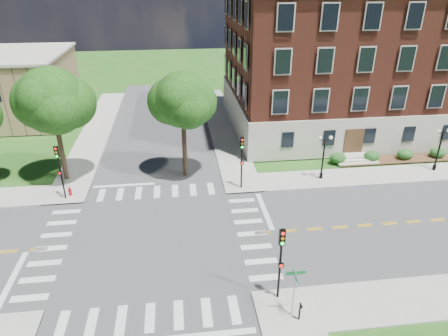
{
  "coord_description": "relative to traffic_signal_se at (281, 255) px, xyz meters",
  "views": [
    {
      "loc": [
        2.12,
        -24.0,
        17.46
      ],
      "look_at": [
        5.68,
        4.79,
        3.2
      ],
      "focal_mm": 32.0,
      "sensor_mm": 36.0,
      "label": 1
    }
  ],
  "objects": [
    {
      "name": "stop_bar_east",
      "position": [
        1.32,
        9.62,
        -3.19
      ],
      "size": [
        0.4,
        5.5,
        0.0
      ],
      "primitive_type": "cube",
      "color": "silver",
      "rests_on": "ground"
    },
    {
      "name": "traffic_signal_se",
      "position": [
        0.0,
        0.0,
        0.0
      ],
      "size": [
        0.34,
        0.37,
        4.8
      ],
      "color": "black",
      "rests_on": "ground"
    },
    {
      "name": "shrub_row",
      "position": [
        19.52,
        17.42,
        -3.19
      ],
      "size": [
        18.0,
        2.0,
        1.3
      ],
      "primitive_type": null,
      "color": "#1B521D",
      "rests_on": "ground"
    },
    {
      "name": "sidewalk_nw",
      "position": [
        -22.86,
        21.99,
        -3.13
      ],
      "size": [
        34.0,
        34.0,
        0.12
      ],
      "color": "#9E9B93",
      "rests_on": "ground"
    },
    {
      "name": "crosswalk_east",
      "position": [
        -0.28,
        6.62,
        -3.19
      ],
      "size": [
        2.2,
        10.2,
        0.02
      ],
      "primitive_type": null,
      "color": "silver",
      "rests_on": "ground"
    },
    {
      "name": "road_ns",
      "position": [
        -7.48,
        6.62,
        -3.18
      ],
      "size": [
        12.0,
        90.0,
        0.01
      ],
      "primitive_type": "cube",
      "color": "#3D3D3F",
      "rests_on": "ground"
    },
    {
      "name": "traffic_signal_ne",
      "position": [
        0.01,
        13.53,
        0.0
      ],
      "size": [
        0.36,
        0.42,
        4.8
      ],
      "color": "black",
      "rests_on": "ground"
    },
    {
      "name": "road_ew",
      "position": [
        -7.48,
        6.62,
        -3.18
      ],
      "size": [
        90.0,
        12.0,
        0.01
      ],
      "primitive_type": "cube",
      "color": "#3D3D3F",
      "rests_on": "ground"
    },
    {
      "name": "twin_lamp_west",
      "position": [
        7.72,
        14.4,
        -0.66
      ],
      "size": [
        1.36,
        0.36,
        4.23
      ],
      "color": "black",
      "rests_on": "ground"
    },
    {
      "name": "sidewalk_ne",
      "position": [
        7.89,
        21.99,
        -3.13
      ],
      "size": [
        34.0,
        34.0,
        0.12
      ],
      "color": "#9E9B93",
      "rests_on": "ground"
    },
    {
      "name": "main_building",
      "position": [
        16.51,
        28.61,
        5.15
      ],
      "size": [
        30.6,
        22.4,
        16.5
      ],
      "color": "#B8B5A2",
      "rests_on": "ground"
    },
    {
      "name": "push_button_post",
      "position": [
        0.75,
        -1.84,
        -2.39
      ],
      "size": [
        0.14,
        0.21,
        1.2
      ],
      "color": "black",
      "rests_on": "ground"
    },
    {
      "name": "fire_hydrant",
      "position": [
        -14.88,
        14.01,
        -2.72
      ],
      "size": [
        0.35,
        0.35,
        0.75
      ],
      "color": "#9A0B10",
      "rests_on": "ground"
    },
    {
      "name": "twin_lamp_east",
      "position": [
        19.29,
        14.74,
        -0.66
      ],
      "size": [
        1.36,
        0.36,
        4.23
      ],
      "color": "black",
      "rests_on": "ground"
    },
    {
      "name": "tree_c",
      "position": [
        -15.9,
        17.27,
        4.44
      ],
      "size": [
        5.77,
        5.77,
        10.41
      ],
      "color": "#322119",
      "rests_on": "ground"
    },
    {
      "name": "street_sign_pole",
      "position": [
        0.45,
        -1.44,
        -0.88
      ],
      "size": [
        1.1,
        1.1,
        3.1
      ],
      "color": "gray",
      "rests_on": "ground"
    },
    {
      "name": "ground",
      "position": [
        -7.48,
        6.62,
        -3.19
      ],
      "size": [
        160.0,
        160.0,
        0.0
      ],
      "primitive_type": "plane",
      "color": "#1F5818",
      "rests_on": "ground"
    },
    {
      "name": "traffic_signal_nw",
      "position": [
        -15.19,
        13.51,
        0.0
      ],
      "size": [
        0.37,
        0.43,
        4.8
      ],
      "color": "black",
      "rests_on": "ground"
    },
    {
      "name": "tree_d",
      "position": [
        -4.82,
        16.75,
        4.22
      ],
      "size": [
        4.97,
        4.97,
        9.81
      ],
      "color": "#322119",
      "rests_on": "ground"
    }
  ]
}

